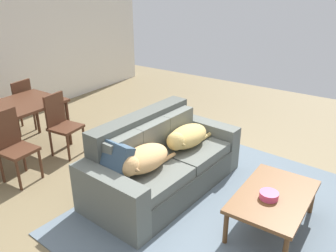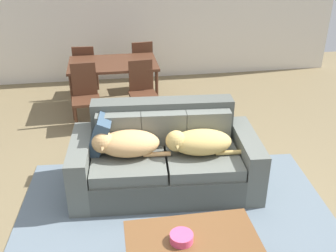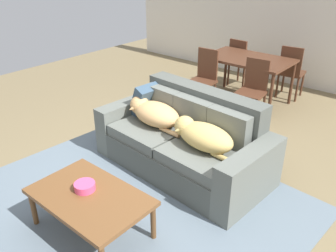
{
  "view_description": "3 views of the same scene",
  "coord_description": "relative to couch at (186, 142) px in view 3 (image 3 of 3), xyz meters",
  "views": [
    {
      "loc": [
        -3.0,
        -1.93,
        2.49
      ],
      "look_at": [
        0.27,
        0.31,
        0.77
      ],
      "focal_mm": 36.98,
      "sensor_mm": 36.0,
      "label": 1
    },
    {
      "loc": [
        -0.5,
        -3.5,
        2.7
      ],
      "look_at": [
        0.11,
        0.31,
        0.74
      ],
      "focal_mm": 42.22,
      "sensor_mm": 36.0,
      "label": 2
    },
    {
      "loc": [
        2.25,
        -2.63,
        2.38
      ],
      "look_at": [
        0.05,
        -0.02,
        0.66
      ],
      "focal_mm": 37.8,
      "sensor_mm": 36.0,
      "label": 3
    }
  ],
  "objects": [
    {
      "name": "ground_plane",
      "position": [
        -0.07,
        -0.29,
        -0.34
      ],
      "size": [
        10.0,
        10.0,
        0.0
      ],
      "primitive_type": "plane",
      "color": "olive"
    },
    {
      "name": "back_partition",
      "position": [
        -0.07,
        3.71,
        1.01
      ],
      "size": [
        8.0,
        0.12,
        2.7
      ],
      "primitive_type": "cube",
      "color": "silver",
      "rests_on": "ground"
    },
    {
      "name": "area_rug",
      "position": [
        -0.0,
        -0.96,
        -0.34
      ],
      "size": [
        3.47,
        3.14,
        0.01
      ],
      "primitive_type": "cube",
      "rotation": [
        0.0,
        0.0,
        -0.07
      ],
      "color": "slate",
      "rests_on": "ground"
    },
    {
      "name": "couch",
      "position": [
        0.0,
        0.0,
        0.0
      ],
      "size": [
        2.13,
        1.14,
        0.92
      ],
      "rotation": [
        0.0,
        0.0,
        -0.07
      ],
      "color": "#4D514B",
      "rests_on": "ground"
    },
    {
      "name": "dog_on_left_cushion",
      "position": [
        -0.44,
        -0.07,
        0.27
      ],
      "size": [
        0.83,
        0.45,
        0.3
      ],
      "rotation": [
        0.0,
        0.0,
        -0.07
      ],
      "color": "tan",
      "rests_on": "couch"
    },
    {
      "name": "dog_on_right_cushion",
      "position": [
        0.34,
        -0.16,
        0.27
      ],
      "size": [
        0.83,
        0.42,
        0.28
      ],
      "rotation": [
        0.0,
        0.0,
        -0.07
      ],
      "color": "tan",
      "rests_on": "couch"
    },
    {
      "name": "throw_pillow_by_left_arm",
      "position": [
        -0.71,
        0.11,
        0.31
      ],
      "size": [
        0.34,
        0.44,
        0.43
      ],
      "primitive_type": "cube",
      "rotation": [
        0.0,
        0.39,
        -0.12
      ],
      "color": "#34495D",
      "rests_on": "couch"
    },
    {
      "name": "coffee_table",
      "position": [
        0.02,
        -1.43,
        0.03
      ],
      "size": [
        1.09,
        0.69,
        0.42
      ],
      "color": "brown",
      "rests_on": "ground"
    },
    {
      "name": "bowl_on_coffee_table",
      "position": [
        -0.08,
        -1.41,
        0.11
      ],
      "size": [
        0.19,
        0.19,
        0.07
      ],
      "primitive_type": "cylinder",
      "color": "#EA4C7F",
      "rests_on": "coffee_table"
    },
    {
      "name": "dining_table",
      "position": [
        -0.48,
        2.29,
        0.36
      ],
      "size": [
        1.39,
        0.89,
        0.77
      ],
      "color": "#4F2D1D",
      "rests_on": "ground"
    },
    {
      "name": "dining_chair_near_left",
      "position": [
        -0.91,
        1.66,
        0.17
      ],
      "size": [
        0.42,
        0.42,
        0.95
      ],
      "rotation": [
        0.0,
        0.0,
        0.06
      ],
      "color": "#4F2D1D",
      "rests_on": "ground"
    },
    {
      "name": "dining_chair_near_right",
      "position": [
        -0.07,
        1.75,
        0.16
      ],
      "size": [
        0.44,
        0.44,
        0.92
      ],
      "rotation": [
        0.0,
        0.0,
        0.11
      ],
      "color": "#4F2D1D",
      "rests_on": "ground"
    },
    {
      "name": "dining_chair_far_left",
      "position": [
        -0.95,
        2.9,
        0.15
      ],
      "size": [
        0.43,
        0.43,
        0.9
      ],
      "rotation": [
        0.0,
        0.0,
        3.07
      ],
      "color": "#4F2D1D",
      "rests_on": "ground"
    },
    {
      "name": "dining_chair_far_right",
      "position": [
        0.03,
        2.92,
        0.17
      ],
      "size": [
        0.44,
        0.44,
        0.93
      ],
      "rotation": [
        0.0,
        0.0,
        3.26
      ],
      "color": "#4F2D1D",
      "rests_on": "ground"
    }
  ]
}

